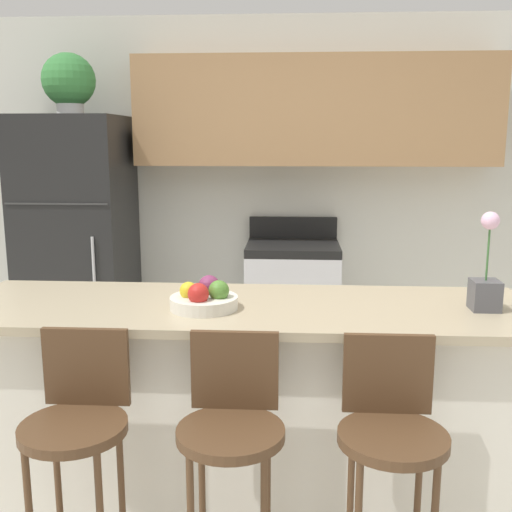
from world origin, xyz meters
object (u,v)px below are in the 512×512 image
(refrigerator, at_px, (78,243))
(orchid_vase, at_px, (486,281))
(bar_stool_mid, at_px, (232,437))
(bar_stool_left, at_px, (78,432))
(bar_stool_right, at_px, (391,441))
(potted_plant_on_fridge, at_px, (69,82))
(stove_range, at_px, (292,303))
(fruit_bowl, at_px, (205,298))

(refrigerator, distance_m, orchid_vase, 2.99)
(refrigerator, height_order, bar_stool_mid, refrigerator)
(bar_stool_left, bearing_deg, bar_stool_right, 0.00)
(bar_stool_left, xyz_separation_m, orchid_vase, (1.48, 0.51, 0.43))
(refrigerator, distance_m, potted_plant_on_fridge, 1.14)
(bar_stool_right, distance_m, potted_plant_on_fridge, 3.33)
(stove_range, height_order, bar_stool_left, stove_range)
(bar_stool_left, bearing_deg, potted_plant_on_fridge, 109.54)
(bar_stool_right, xyz_separation_m, potted_plant_on_fridge, (-1.89, 2.37, 1.36))
(bar_stool_left, xyz_separation_m, potted_plant_on_fridge, (-0.84, 2.37, 1.36))
(stove_range, relative_size, bar_stool_mid, 1.06)
(orchid_vase, bearing_deg, bar_stool_left, -161.11)
(fruit_bowl, bearing_deg, bar_stool_mid, -71.42)
(refrigerator, relative_size, orchid_vase, 4.63)
(bar_stool_left, height_order, potted_plant_on_fridge, potted_plant_on_fridge)
(potted_plant_on_fridge, distance_m, orchid_vase, 3.12)
(stove_range, bearing_deg, refrigerator, -177.09)
(potted_plant_on_fridge, xyz_separation_m, orchid_vase, (2.32, -1.86, -0.94))
(bar_stool_mid, distance_m, bar_stool_right, 0.52)
(fruit_bowl, bearing_deg, orchid_vase, 2.68)
(bar_stool_mid, height_order, potted_plant_on_fridge, potted_plant_on_fridge)
(bar_stool_right, distance_m, orchid_vase, 0.79)
(bar_stool_mid, bearing_deg, bar_stool_right, 0.00)
(orchid_vase, xyz_separation_m, fruit_bowl, (-1.11, -0.05, -0.07))
(stove_range, bearing_deg, orchid_vase, -68.68)
(stove_range, distance_m, bar_stool_mid, 2.47)
(stove_range, xyz_separation_m, bar_stool_right, (0.33, -2.45, 0.22))
(potted_plant_on_fridge, bearing_deg, orchid_vase, -38.75)
(stove_range, height_order, orchid_vase, orchid_vase)
(bar_stool_left, relative_size, potted_plant_on_fridge, 2.39)
(refrigerator, distance_m, bar_stool_left, 2.53)
(refrigerator, bearing_deg, bar_stool_left, -70.46)
(bar_stool_mid, bearing_deg, orchid_vase, 27.92)
(refrigerator, xyz_separation_m, potted_plant_on_fridge, (-0.00, 0.00, 1.14))
(stove_range, bearing_deg, fruit_bowl, -99.97)
(bar_stool_mid, relative_size, bar_stool_right, 1.00)
(stove_range, bearing_deg, bar_stool_right, -82.41)
(refrigerator, bearing_deg, stove_range, 2.91)
(refrigerator, relative_size, potted_plant_on_fridge, 4.29)
(refrigerator, height_order, orchid_vase, refrigerator)
(bar_stool_left, relative_size, orchid_vase, 2.57)
(potted_plant_on_fridge, bearing_deg, fruit_bowl, -57.66)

